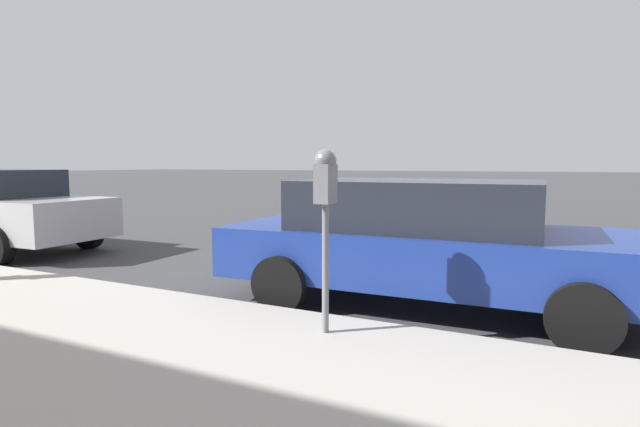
# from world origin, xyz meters

# --- Properties ---
(ground_plane) EXTENTS (220.00, 220.00, 0.00)m
(ground_plane) POSITION_xyz_m (0.00, 0.00, 0.00)
(ground_plane) COLOR #424244
(parking_meter) EXTENTS (0.21, 0.19, 1.62)m
(parking_meter) POSITION_xyz_m (-2.71, 0.19, 1.40)
(parking_meter) COLOR gray
(parking_meter) RESTS_ON sidewalk
(car_blue) EXTENTS (2.28, 4.90, 1.46)m
(car_blue) POSITION_xyz_m (-0.88, -0.27, 0.78)
(car_blue) COLOR navy
(car_blue) RESTS_ON ground_plane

